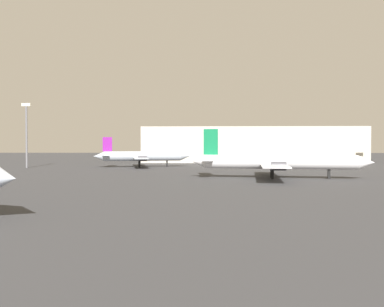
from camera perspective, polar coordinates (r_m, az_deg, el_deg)
The scene contains 4 objects.
airplane_on_taxiway at distance 66.02m, azimuth 13.46°, elevation -1.32°, with size 32.14×24.41×8.96m.
airplane_distant at distance 100.14m, azimuth -7.95°, elevation -0.42°, with size 26.62×22.93×8.25m.
light_mast_left at distance 104.89m, azimuth -24.91°, elevation 3.28°, with size 2.40×0.50×17.21m.
terminal_building at distance 132.40m, azimuth 9.38°, elevation 1.37°, with size 77.71×19.31×12.54m, color beige.
Camera 1 is at (-4.85, -7.75, 5.80)m, focal length 33.42 mm.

